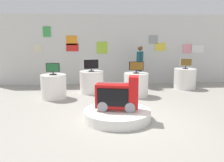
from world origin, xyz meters
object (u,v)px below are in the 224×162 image
display_pedestal_right_rear (185,79)px  shopper_browsing_near_truck (140,63)px  tv_on_center_rear (136,67)px  tv_on_far_right (91,65)px  display_pedestal_center_rear (136,85)px  tv_on_left_rear (53,69)px  display_pedestal_left_rear (54,87)px  novelty_firetruck_tv (118,97)px  main_display_pedestal (117,115)px  display_pedestal_far_right (92,82)px  tv_on_right_rear (186,63)px

display_pedestal_right_rear → shopper_browsing_near_truck: 1.87m
tv_on_center_rear → tv_on_far_right: size_ratio=0.87×
display_pedestal_center_rear → tv_on_center_rear: size_ratio=1.68×
tv_on_left_rear → display_pedestal_center_rear: size_ratio=0.53×
display_pedestal_left_rear → display_pedestal_center_rear: bearing=2.7°
novelty_firetruck_tv → tv_on_center_rear: 2.52m
tv_on_left_rear → display_pedestal_right_rear: bearing=13.8°
main_display_pedestal → display_pedestal_right_rear: (3.00, 3.38, 0.28)m
tv_on_center_rear → shopper_browsing_near_truck: shopper_browsing_near_truck is taller
display_pedestal_center_rear → shopper_browsing_near_truck: 1.63m
main_display_pedestal → shopper_browsing_near_truck: (1.28, 3.79, 0.86)m
shopper_browsing_near_truck → tv_on_center_rear: bearing=-105.3°
tv_on_far_right → shopper_browsing_near_truck: (1.93, 0.88, -0.04)m
tv_on_left_rear → display_pedestal_right_rear: tv_on_left_rear is taller
main_display_pedestal → shopper_browsing_near_truck: size_ratio=0.98×
display_pedestal_right_rear → shopper_browsing_near_truck: (-1.72, 0.41, 0.59)m
main_display_pedestal → tv_on_left_rear: tv_on_left_rear is taller
display_pedestal_center_rear → display_pedestal_left_rear: bearing=-177.3°
main_display_pedestal → display_pedestal_far_right: size_ratio=1.90×
display_pedestal_left_rear → display_pedestal_center_rear: (2.75, 0.13, 0.00)m
display_pedestal_far_right → shopper_browsing_near_truck: 2.20m
novelty_firetruck_tv → shopper_browsing_near_truck: size_ratio=0.64×
tv_on_left_rear → display_pedestal_far_right: tv_on_left_rear is taller
display_pedestal_far_right → display_pedestal_left_rear: bearing=-149.6°
tv_on_center_rear → tv_on_right_rear: bearing=26.4°
tv_on_left_rear → display_pedestal_center_rear: 2.82m
main_display_pedestal → display_pedestal_right_rear: bearing=48.4°
main_display_pedestal → display_pedestal_left_rear: display_pedestal_left_rear is taller
novelty_firetruck_tv → display_pedestal_far_right: size_ratio=1.24×
tv_on_right_rear → shopper_browsing_near_truck: 1.77m
tv_on_far_right → shopper_browsing_near_truck: 2.12m
tv_on_left_rear → shopper_browsing_near_truck: shopper_browsing_near_truck is taller
display_pedestal_far_right → shopper_browsing_near_truck: bearing=24.5°
main_display_pedestal → shopper_browsing_near_truck: bearing=71.4°
tv_on_left_rear → tv_on_far_right: bearing=30.4°
display_pedestal_center_rear → tv_on_far_right: size_ratio=1.46×
tv_on_left_rear → display_pedestal_far_right: size_ratio=0.51×
tv_on_right_rear → display_pedestal_far_right: bearing=-172.7°
main_display_pedestal → shopper_browsing_near_truck: shopper_browsing_near_truck is taller
tv_on_left_rear → tv_on_far_right: (1.23, 0.72, 0.03)m
shopper_browsing_near_truck → display_pedestal_left_rear: bearing=-153.1°
main_display_pedestal → tv_on_center_rear: bearing=69.4°
novelty_firetruck_tv → main_display_pedestal: bearing=150.3°
tv_on_far_right → display_pedestal_left_rear: bearing=-149.7°
novelty_firetruck_tv → display_pedestal_center_rear: bearing=69.9°
main_display_pedestal → display_pedestal_center_rear: (0.87, 2.32, 0.28)m
novelty_firetruck_tv → display_pedestal_right_rear: bearing=48.7°
tv_on_left_rear → main_display_pedestal: bearing=-49.3°
tv_on_center_rear → tv_on_right_rear: 2.38m
display_pedestal_right_rear → display_pedestal_far_right: same height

